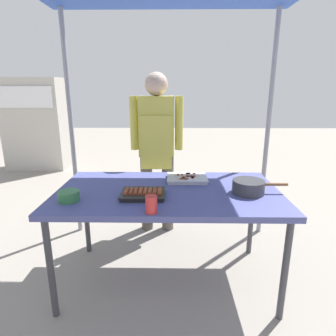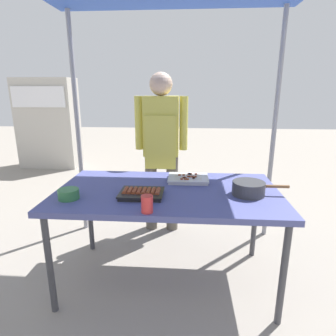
{
  "view_description": "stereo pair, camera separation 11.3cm",
  "coord_description": "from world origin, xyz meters",
  "px_view_note": "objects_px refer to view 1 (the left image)",
  "views": [
    {
      "loc": [
        0.03,
        -1.94,
        1.46
      ],
      "look_at": [
        0.0,
        0.05,
        0.9
      ],
      "focal_mm": 30.35,
      "sensor_mm": 36.0,
      "label": 1
    },
    {
      "loc": [
        0.14,
        -1.93,
        1.46
      ],
      "look_at": [
        0.0,
        0.05,
        0.9
      ],
      "focal_mm": 30.35,
      "sensor_mm": 36.0,
      "label": 2
    }
  ],
  "objects_px": {
    "tray_meat_skewers": "(187,178)",
    "condiment_bowl": "(69,196)",
    "cooking_wok": "(249,186)",
    "neighbor_stall_left": "(35,124)",
    "tray_grilled_sausages": "(143,194)",
    "vendor_woman": "(157,141)",
    "drink_cup_near_edge": "(151,204)",
    "stall_table": "(168,197)"
  },
  "relations": [
    {
      "from": "tray_meat_skewers",
      "to": "condiment_bowl",
      "type": "distance_m",
      "value": 0.91
    },
    {
      "from": "cooking_wok",
      "to": "neighbor_stall_left",
      "type": "distance_m",
      "value": 4.53
    },
    {
      "from": "neighbor_stall_left",
      "to": "cooking_wok",
      "type": "bearing_deg",
      "value": -47.41
    },
    {
      "from": "tray_grilled_sausages",
      "to": "cooking_wok",
      "type": "xyz_separation_m",
      "value": [
        0.73,
        0.08,
        0.03
      ]
    },
    {
      "from": "condiment_bowl",
      "to": "vendor_woman",
      "type": "xyz_separation_m",
      "value": [
        0.52,
        1.06,
        0.17
      ]
    },
    {
      "from": "cooking_wok",
      "to": "drink_cup_near_edge",
      "type": "height_order",
      "value": "drink_cup_near_edge"
    },
    {
      "from": "stall_table",
      "to": "neighbor_stall_left",
      "type": "xyz_separation_m",
      "value": [
        -2.5,
        3.28,
        0.13
      ]
    },
    {
      "from": "condiment_bowl",
      "to": "vendor_woman",
      "type": "bearing_deg",
      "value": 63.97
    },
    {
      "from": "vendor_woman",
      "to": "neighbor_stall_left",
      "type": "relative_size",
      "value": 0.98
    },
    {
      "from": "stall_table",
      "to": "tray_grilled_sausages",
      "type": "relative_size",
      "value": 5.42
    },
    {
      "from": "stall_table",
      "to": "neighbor_stall_left",
      "type": "distance_m",
      "value": 4.12
    },
    {
      "from": "drink_cup_near_edge",
      "to": "tray_meat_skewers",
      "type": "bearing_deg",
      "value": 68.82
    },
    {
      "from": "tray_meat_skewers",
      "to": "neighbor_stall_left",
      "type": "bearing_deg",
      "value": 130.93
    },
    {
      "from": "neighbor_stall_left",
      "to": "stall_table",
      "type": "bearing_deg",
      "value": -52.67
    },
    {
      "from": "tray_meat_skewers",
      "to": "condiment_bowl",
      "type": "bearing_deg",
      "value": -150.68
    },
    {
      "from": "cooking_wok",
      "to": "drink_cup_near_edge",
      "type": "relative_size",
      "value": 3.65
    },
    {
      "from": "condiment_bowl",
      "to": "drink_cup_near_edge",
      "type": "relative_size",
      "value": 1.31
    },
    {
      "from": "cooking_wok",
      "to": "stall_table",
      "type": "bearing_deg",
      "value": 174.1
    },
    {
      "from": "tray_grilled_sausages",
      "to": "neighbor_stall_left",
      "type": "xyz_separation_m",
      "value": [
        -2.33,
        3.41,
        0.06
      ]
    },
    {
      "from": "stall_table",
      "to": "neighbor_stall_left",
      "type": "relative_size",
      "value": 0.97
    },
    {
      "from": "tray_meat_skewers",
      "to": "drink_cup_near_edge",
      "type": "height_order",
      "value": "drink_cup_near_edge"
    },
    {
      "from": "vendor_woman",
      "to": "neighbor_stall_left",
      "type": "height_order",
      "value": "neighbor_stall_left"
    },
    {
      "from": "vendor_woman",
      "to": "stall_table",
      "type": "bearing_deg",
      "value": 98.39
    },
    {
      "from": "tray_grilled_sausages",
      "to": "neighbor_stall_left",
      "type": "bearing_deg",
      "value": 124.33
    },
    {
      "from": "condiment_bowl",
      "to": "tray_grilled_sausages",
      "type": "bearing_deg",
      "value": 10.0
    },
    {
      "from": "tray_grilled_sausages",
      "to": "neighbor_stall_left",
      "type": "distance_m",
      "value": 4.13
    },
    {
      "from": "stall_table",
      "to": "tray_grilled_sausages",
      "type": "xyz_separation_m",
      "value": [
        -0.17,
        -0.14,
        0.07
      ]
    },
    {
      "from": "tray_grilled_sausages",
      "to": "condiment_bowl",
      "type": "distance_m",
      "value": 0.48
    },
    {
      "from": "cooking_wok",
      "to": "neighbor_stall_left",
      "type": "xyz_separation_m",
      "value": [
        -3.06,
        3.33,
        0.03
      ]
    },
    {
      "from": "stall_table",
      "to": "cooking_wok",
      "type": "relative_size",
      "value": 4.19
    },
    {
      "from": "tray_grilled_sausages",
      "to": "drink_cup_near_edge",
      "type": "relative_size",
      "value": 2.82
    },
    {
      "from": "tray_grilled_sausages",
      "to": "cooking_wok",
      "type": "bearing_deg",
      "value": 6.12
    },
    {
      "from": "tray_grilled_sausages",
      "to": "vendor_woman",
      "type": "xyz_separation_m",
      "value": [
        0.04,
        0.98,
        0.18
      ]
    },
    {
      "from": "cooking_wok",
      "to": "drink_cup_near_edge",
      "type": "xyz_separation_m",
      "value": [
        -0.66,
        -0.34,
        0.0
      ]
    },
    {
      "from": "vendor_woman",
      "to": "cooking_wok",
      "type": "bearing_deg",
      "value": 127.5
    },
    {
      "from": "tray_meat_skewers",
      "to": "vendor_woman",
      "type": "distance_m",
      "value": 0.7
    },
    {
      "from": "drink_cup_near_edge",
      "to": "vendor_woman",
      "type": "relative_size",
      "value": 0.07
    },
    {
      "from": "tray_grilled_sausages",
      "to": "stall_table",
      "type": "bearing_deg",
      "value": 39.34
    },
    {
      "from": "tray_meat_skewers",
      "to": "neighbor_stall_left",
      "type": "height_order",
      "value": "neighbor_stall_left"
    },
    {
      "from": "drink_cup_near_edge",
      "to": "neighbor_stall_left",
      "type": "xyz_separation_m",
      "value": [
        -2.41,
        3.67,
        0.03
      ]
    },
    {
      "from": "tray_meat_skewers",
      "to": "condiment_bowl",
      "type": "height_order",
      "value": "condiment_bowl"
    },
    {
      "from": "cooking_wok",
      "to": "condiment_bowl",
      "type": "relative_size",
      "value": 2.78
    }
  ]
}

